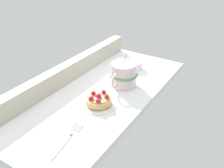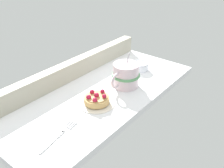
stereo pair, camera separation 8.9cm
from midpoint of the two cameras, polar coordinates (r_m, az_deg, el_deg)
The scene contains 7 objects.
ground_plane at distance 92.82cm, azimuth 0.11°, elevation -2.44°, with size 80.16×35.65×2.48cm, color white.
window_rail_back at distance 99.82cm, azimuth -7.02°, elevation 2.91°, with size 78.55×4.01×7.09cm, color #B2AD99.
dessert_plate at distance 85.39cm, azimuth -0.48°, elevation -4.38°, with size 12.38×12.38×0.63cm.
raspberry_tart at distance 84.44cm, azimuth -0.50°, elevation -3.44°, with size 8.52×8.52×3.62cm.
coffee_mug at distance 94.11cm, azimuth 5.76°, elevation 1.90°, with size 13.94×10.66×12.85cm.
dessert_fork at distance 73.18cm, azimuth -8.49°, elevation -11.49°, with size 15.31×4.26×0.60cm.
sugar_bowl at distance 108.38cm, azimuth 8.68°, elevation 4.00°, with size 7.32×7.32×3.31cm.
Camera 2 is at (-59.04, -52.54, 48.02)cm, focal length 40.60 mm.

